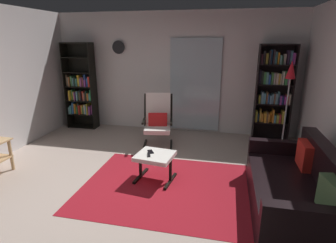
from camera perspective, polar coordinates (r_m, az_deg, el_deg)
The scene contains 13 objects.
ground_plane at distance 3.86m, azimuth -7.60°, elevation -14.84°, with size 7.02×7.02×0.00m, color #B5A194.
wall_back at distance 6.14m, azimuth 1.19°, elevation 10.06°, with size 5.60×0.06×2.60m, color silver.
glass_door_panel at distance 6.03m, azimuth 5.65°, elevation 7.47°, with size 1.10×0.01×2.00m, color silver.
area_rug at distance 4.00m, azimuth -0.22°, elevation -13.44°, with size 2.38×1.89×0.01m, color maroon.
bookshelf_near_tv at distance 6.69m, azimuth -17.73°, elevation 6.21°, with size 0.68×0.30×1.96m.
bookshelf_near_sofa at distance 5.87m, azimuth 21.19°, elevation 6.01°, with size 0.69×0.30×1.94m.
leather_sofa at distance 3.69m, azimuth 25.30°, elevation -12.79°, with size 0.90×1.83×0.82m.
lounge_armchair at distance 5.30m, azimuth -2.12°, elevation 0.54°, with size 0.67×0.74×1.02m.
ottoman at distance 4.03m, azimuth -2.73°, elevation -7.75°, with size 0.58×0.54×0.42m.
tv_remote at distance 3.97m, azimuth -4.01°, elevation -6.91°, with size 0.04×0.14×0.02m, color black.
cell_phone at distance 4.08m, azimuth -3.66°, elevation -6.31°, with size 0.07×0.14×0.01m, color black.
floor_lamp_by_shelf at distance 5.10m, azimuth 24.04°, elevation 7.38°, with size 0.22×0.22×1.68m.
wall_clock at distance 6.38m, azimuth -10.28°, elevation 15.02°, with size 0.29×0.03×0.29m.
Camera 1 is at (1.18, -3.08, 2.02)m, focal length 29.19 mm.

